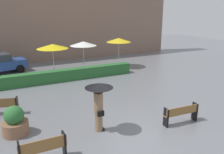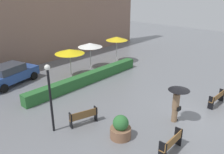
{
  "view_description": "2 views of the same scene",
  "coord_description": "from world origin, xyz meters",
  "px_view_note": "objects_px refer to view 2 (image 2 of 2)",
  "views": [
    {
      "loc": [
        -4.3,
        -7.55,
        4.95
      ],
      "look_at": [
        1.16,
        3.32,
        1.42
      ],
      "focal_mm": 37.35,
      "sensor_mm": 36.0,
      "label": 1
    },
    {
      "loc": [
        -11.54,
        -4.33,
        7.09
      ],
      "look_at": [
        -1.1,
        5.1,
        1.6
      ],
      "focal_mm": 37.16,
      "sensor_mm": 36.0,
      "label": 2
    }
  ],
  "objects_px": {
    "patio_umbrella_yellow_far": "(117,39)",
    "patio_umbrella_white": "(90,45)",
    "bench_far_left": "(84,116)",
    "bench_near_left": "(172,143)",
    "bench_near_right": "(217,98)",
    "pedestrian_with_umbrella": "(177,98)",
    "lamp_post": "(50,92)",
    "planter_pot": "(121,128)",
    "patio_umbrella_yellow": "(70,51)",
    "parked_car": "(10,74)"
  },
  "relations": [
    {
      "from": "pedestrian_with_umbrella",
      "to": "planter_pot",
      "type": "distance_m",
      "value": 3.57
    },
    {
      "from": "pedestrian_with_umbrella",
      "to": "patio_umbrella_white",
      "type": "bearing_deg",
      "value": 73.4
    },
    {
      "from": "patio_umbrella_yellow_far",
      "to": "patio_umbrella_white",
      "type": "bearing_deg",
      "value": 170.89
    },
    {
      "from": "planter_pot",
      "to": "patio_umbrella_yellow",
      "type": "xyz_separation_m",
      "value": [
        3.56,
        8.38,
        1.72
      ]
    },
    {
      "from": "bench_near_right",
      "to": "pedestrian_with_umbrella",
      "type": "bearing_deg",
      "value": 163.9
    },
    {
      "from": "parked_car",
      "to": "lamp_post",
      "type": "bearing_deg",
      "value": -100.95
    },
    {
      "from": "bench_near_right",
      "to": "bench_near_left",
      "type": "height_order",
      "value": "bench_near_left"
    },
    {
      "from": "bench_near_left",
      "to": "patio_umbrella_yellow",
      "type": "xyz_separation_m",
      "value": [
        2.9,
        10.82,
        1.71
      ]
    },
    {
      "from": "patio_umbrella_yellow",
      "to": "parked_car",
      "type": "bearing_deg",
      "value": 148.59
    },
    {
      "from": "patio_umbrella_yellow_far",
      "to": "parked_car",
      "type": "height_order",
      "value": "patio_umbrella_yellow_far"
    },
    {
      "from": "planter_pot",
      "to": "pedestrian_with_umbrella",
      "type": "bearing_deg",
      "value": -22.54
    },
    {
      "from": "bench_far_left",
      "to": "patio_umbrella_white",
      "type": "bearing_deg",
      "value": 44.64
    },
    {
      "from": "pedestrian_with_umbrella",
      "to": "patio_umbrella_yellow",
      "type": "relative_size",
      "value": 0.87
    },
    {
      "from": "planter_pot",
      "to": "bench_near_right",
      "type": "bearing_deg",
      "value": -19.2
    },
    {
      "from": "patio_umbrella_yellow",
      "to": "pedestrian_with_umbrella",
      "type": "bearing_deg",
      "value": -92.24
    },
    {
      "from": "planter_pot",
      "to": "patio_umbrella_yellow_far",
      "type": "bearing_deg",
      "value": 41.94
    },
    {
      "from": "bench_far_left",
      "to": "patio_umbrella_white",
      "type": "xyz_separation_m",
      "value": [
        6.65,
        6.57,
        1.72
      ]
    },
    {
      "from": "bench_near_right",
      "to": "patio_umbrella_white",
      "type": "bearing_deg",
      "value": 92.72
    },
    {
      "from": "bench_far_left",
      "to": "parked_car",
      "type": "relative_size",
      "value": 0.36
    },
    {
      "from": "bench_near_right",
      "to": "parked_car",
      "type": "xyz_separation_m",
      "value": [
        -7.14,
        13.14,
        0.3
      ]
    },
    {
      "from": "patio_umbrella_white",
      "to": "parked_car",
      "type": "distance_m",
      "value": 7.04
    },
    {
      "from": "bench_far_left",
      "to": "lamp_post",
      "type": "relative_size",
      "value": 0.44
    },
    {
      "from": "bench_near_right",
      "to": "parked_car",
      "type": "height_order",
      "value": "parked_car"
    },
    {
      "from": "planter_pot",
      "to": "parked_car",
      "type": "distance_m",
      "value": 10.81
    },
    {
      "from": "lamp_post",
      "to": "patio_umbrella_yellow_far",
      "type": "height_order",
      "value": "lamp_post"
    },
    {
      "from": "pedestrian_with_umbrella",
      "to": "patio_umbrella_yellow_far",
      "type": "distance_m",
      "value": 11.45
    },
    {
      "from": "bench_far_left",
      "to": "patio_umbrella_white",
      "type": "distance_m",
      "value": 9.5
    },
    {
      "from": "pedestrian_with_umbrella",
      "to": "parked_car",
      "type": "distance_m",
      "value": 12.65
    },
    {
      "from": "bench_near_left",
      "to": "parked_car",
      "type": "height_order",
      "value": "parked_car"
    },
    {
      "from": "planter_pot",
      "to": "parked_car",
      "type": "xyz_separation_m",
      "value": [
        -0.4,
        10.8,
        0.29
      ]
    },
    {
      "from": "patio_umbrella_white",
      "to": "bench_near_left",
      "type": "bearing_deg",
      "value": -116.19
    },
    {
      "from": "bench_near_left",
      "to": "planter_pot",
      "type": "bearing_deg",
      "value": 105.17
    },
    {
      "from": "planter_pot",
      "to": "bench_near_left",
      "type": "bearing_deg",
      "value": -74.83
    },
    {
      "from": "pedestrian_with_umbrella",
      "to": "patio_umbrella_yellow",
      "type": "xyz_separation_m",
      "value": [
        0.38,
        9.7,
        0.8
      ]
    },
    {
      "from": "parked_car",
      "to": "patio_umbrella_yellow_far",
      "type": "bearing_deg",
      "value": -14.29
    },
    {
      "from": "bench_far_left",
      "to": "pedestrian_with_umbrella",
      "type": "xyz_separation_m",
      "value": [
        3.62,
        -3.58,
        0.94
      ]
    },
    {
      "from": "bench_far_left",
      "to": "bench_near_right",
      "type": "bearing_deg",
      "value": -32.67
    },
    {
      "from": "lamp_post",
      "to": "bench_far_left",
      "type": "bearing_deg",
      "value": -26.42
    },
    {
      "from": "pedestrian_with_umbrella",
      "to": "patio_umbrella_white",
      "type": "relative_size",
      "value": 0.87
    },
    {
      "from": "lamp_post",
      "to": "bench_near_left",
      "type": "bearing_deg",
      "value": -64.64
    },
    {
      "from": "bench_far_left",
      "to": "bench_near_left",
      "type": "height_order",
      "value": "bench_near_left"
    },
    {
      "from": "patio_umbrella_yellow",
      "to": "parked_car",
      "type": "xyz_separation_m",
      "value": [
        -3.96,
        2.42,
        -1.44
      ]
    },
    {
      "from": "bench_far_left",
      "to": "patio_umbrella_yellow_far",
      "type": "bearing_deg",
      "value": 32.01
    },
    {
      "from": "patio_umbrella_white",
      "to": "bench_far_left",
      "type": "bearing_deg",
      "value": -135.36
    },
    {
      "from": "pedestrian_with_umbrella",
      "to": "patio_umbrella_yellow",
      "type": "distance_m",
      "value": 9.74
    },
    {
      "from": "bench_near_right",
      "to": "pedestrian_with_umbrella",
      "type": "xyz_separation_m",
      "value": [
        -3.56,
        1.03,
        0.94
      ]
    },
    {
      "from": "bench_near_left",
      "to": "patio_umbrella_yellow",
      "type": "relative_size",
      "value": 0.65
    },
    {
      "from": "bench_near_right",
      "to": "planter_pot",
      "type": "distance_m",
      "value": 7.13
    },
    {
      "from": "bench_far_left",
      "to": "bench_near_left",
      "type": "relative_size",
      "value": 1.02
    },
    {
      "from": "bench_far_left",
      "to": "patio_umbrella_yellow",
      "type": "relative_size",
      "value": 0.66
    }
  ]
}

